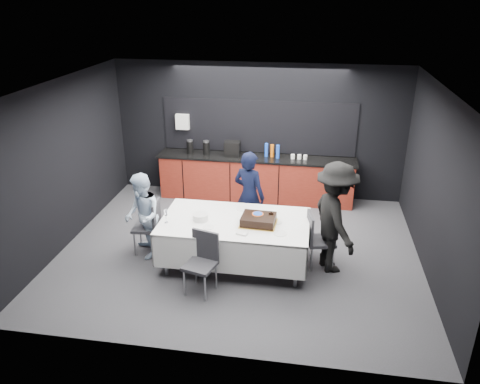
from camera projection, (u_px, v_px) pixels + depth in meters
name	position (u px, v px, depth m)	size (l,w,h in m)	color
ground	(239.00, 250.00, 8.01)	(6.00, 6.00, 0.00)	#44454A
room_shell	(239.00, 147.00, 7.27)	(6.04, 5.04, 2.82)	white
kitchenette	(255.00, 174.00, 9.80)	(4.10, 0.64, 2.05)	maroon
party_table	(235.00, 228.00, 7.39)	(2.32, 1.32, 0.78)	#99999E
cake_assembly	(259.00, 220.00, 7.20)	(0.58, 0.48, 0.17)	#EDB745
plate_stack	(201.00, 217.00, 7.33)	(0.24, 0.24, 0.10)	white
loose_plate_near	(208.00, 227.00, 7.12)	(0.18, 0.18, 0.01)	white
loose_plate_right_a	(276.00, 222.00, 7.28)	(0.21, 0.21, 0.01)	white
loose_plate_right_b	(280.00, 233.00, 6.94)	(0.20, 0.20, 0.01)	white
loose_plate_far	(242.00, 209.00, 7.71)	(0.21, 0.21, 0.01)	white
fork_pile	(242.00, 233.00, 6.92)	(0.16, 0.10, 0.02)	white
champagne_flute	(166.00, 213.00, 7.20)	(0.06, 0.06, 0.22)	white
chair_left	(151.00, 223.00, 7.78)	(0.45, 0.45, 0.92)	#2F2F34
chair_right	(316.00, 236.00, 7.36)	(0.49, 0.49, 0.92)	#2F2F34
chair_near	(202.00, 258.00, 6.77)	(0.52, 0.52, 0.92)	#2F2F34
person_center	(249.00, 196.00, 8.12)	(0.59, 0.39, 1.62)	black
person_left	(142.00, 216.00, 7.60)	(0.70, 0.54, 1.44)	silver
person_right	(335.00, 218.00, 7.16)	(1.15, 0.66, 1.78)	black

